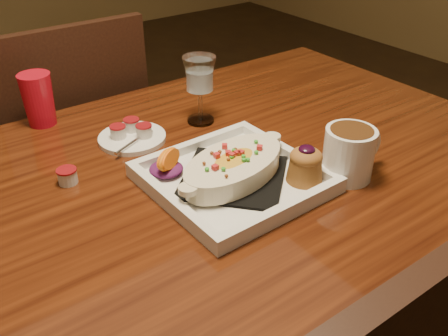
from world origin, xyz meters
TOP-DOWN VIEW (x-y plane):
  - table at (0.00, 0.00)m, footprint 1.50×0.90m
  - chair_far at (-0.00, 0.63)m, footprint 0.42×0.42m
  - plate at (0.08, -0.07)m, footprint 0.30×0.30m
  - coffee_mug at (0.27, -0.17)m, footprint 0.13×0.10m
  - goblet at (0.17, 0.19)m, footprint 0.07×0.07m
  - saucer at (0.00, 0.21)m, footprint 0.15×0.15m
  - creamer_loose at (-0.17, 0.13)m, footprint 0.04×0.04m
  - red_tumbler at (-0.13, 0.40)m, footprint 0.07×0.07m

SIDE VIEW (x-z plane):
  - chair_far at x=0.00m, z-range 0.04..0.97m
  - table at x=0.00m, z-range 0.28..1.03m
  - saucer at x=0.00m, z-range 0.71..0.81m
  - creamer_loose at x=-0.17m, z-range 0.75..0.78m
  - plate at x=0.08m, z-range 0.74..0.82m
  - coffee_mug at x=0.27m, z-range 0.75..0.86m
  - red_tumbler at x=-0.13m, z-range 0.75..0.87m
  - goblet at x=0.17m, z-range 0.78..0.94m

